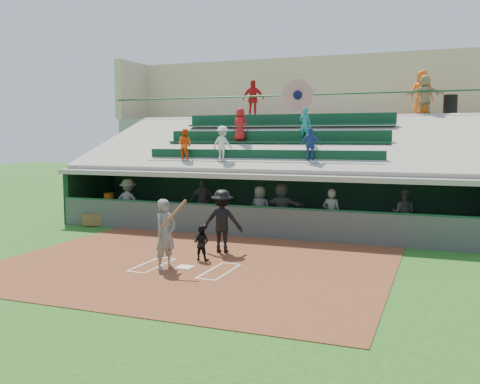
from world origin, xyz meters
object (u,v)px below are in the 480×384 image
at_px(batter_at_plate, 166,234).
at_px(trash_bin, 450,105).
at_px(white_table, 110,212).
at_px(water_cooler, 109,198).
at_px(home_plate, 185,267).
at_px(catcher, 201,243).

xyz_separation_m(batter_at_plate, trash_bin, (7.19, 13.48, 4.07)).
distance_m(white_table, water_cooler, 0.60).
bearing_deg(home_plate, trash_bin, 62.81).
bearing_deg(trash_bin, water_cooler, -153.18).
bearing_deg(white_table, trash_bin, 36.37).
xyz_separation_m(batter_at_plate, catcher, (0.45, 1.32, -0.45)).
bearing_deg(catcher, batter_at_plate, 69.59).
height_order(batter_at_plate, catcher, batter_at_plate).
height_order(batter_at_plate, water_cooler, batter_at_plate).
relative_size(home_plate, trash_bin, 0.47).
bearing_deg(catcher, trash_bin, -120.65).
bearing_deg(batter_at_plate, water_cooler, 133.97).
bearing_deg(trash_bin, batter_at_plate, -118.08).
xyz_separation_m(catcher, white_table, (-6.78, 5.30, -0.11)).
height_order(water_cooler, trash_bin, trash_bin).
bearing_deg(catcher, white_table, -39.65).
relative_size(white_table, trash_bin, 0.97).
height_order(home_plate, batter_at_plate, batter_at_plate).
relative_size(water_cooler, trash_bin, 0.46).
bearing_deg(water_cooler, batter_at_plate, -46.03).
bearing_deg(trash_bin, white_table, -153.07).
bearing_deg(batter_at_plate, white_table, 133.74).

